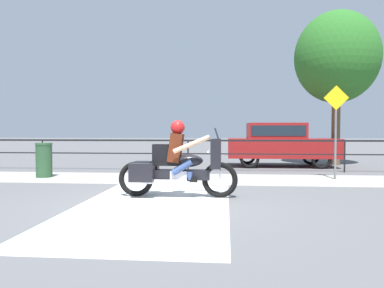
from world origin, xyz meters
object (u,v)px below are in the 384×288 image
Objects in this scene: motorcycle at (177,164)px; parked_car at (280,142)px; street_sign at (336,121)px; tree_behind_sign at (337,58)px; trash_bin at (44,160)px.

motorcycle is 0.61× the size of parked_car.
parked_car is at bearing 66.65° from motorcycle.
tree_behind_sign is at bearing 74.14° from street_sign.
tree_behind_sign is at bearing 16.52° from parked_car.
motorcycle is 9.93m from tree_behind_sign.
trash_bin is 8.34m from street_sign.
trash_bin is 0.39× the size of street_sign.
trash_bin is 11.30m from tree_behind_sign.
parked_car is 4.07m from tree_behind_sign.
parked_car reaches higher than trash_bin.
trash_bin is (-7.26, -4.00, -0.43)m from parked_car.
tree_behind_sign reaches higher than parked_car.
trash_bin is at bearing -177.88° from street_sign.
street_sign is at bearing 38.35° from motorcycle.
motorcycle is 7.45m from parked_car.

